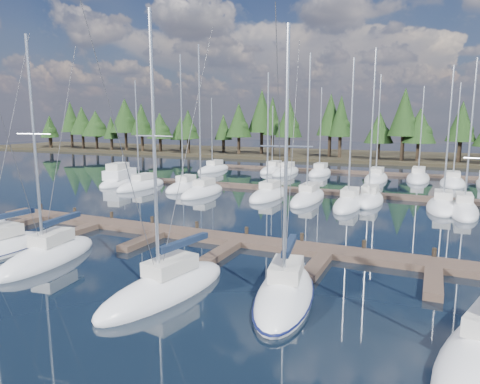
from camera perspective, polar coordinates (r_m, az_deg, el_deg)
The scene contains 10 objects.
ground at distance 40.22m, azimuth 7.15°, elevation -2.36°, with size 260.00×260.00×0.00m, color black.
far_shore at distance 98.62m, azimuth 17.65°, elevation 4.53°, with size 220.00×30.00×0.60m, color #2D2719.
main_dock at distance 28.69m, azimuth -0.45°, elevation -6.78°, with size 44.00×6.13×0.90m.
back_docks at distance 58.91m, azimuth 12.85°, elevation 1.48°, with size 50.00×21.80×0.40m.
front_sailboat_2 at distance 28.14m, azimuth -24.14°, elevation -7.78°, with size 3.52×8.01×13.66m.
front_sailboat_3 at distance 21.39m, azimuth -9.88°, elevation -12.52°, with size 3.89×8.54×13.79m.
front_sailboat_4 at distance 20.61m, azimuth 6.00°, elevation -13.33°, with size 4.05×8.42×13.03m.
back_sailboat_rows at distance 54.25m, azimuth 12.30°, elevation 0.89°, with size 44.75×33.16×16.96m.
motor_yacht_left at distance 58.23m, azimuth -15.70°, elevation 1.57°, with size 4.67×9.43×4.51m.
tree_line at distance 89.25m, azimuth 14.64°, elevation 8.90°, with size 184.27×11.99×14.34m.
Camera 1 is at (11.58, -7.61, 8.31)m, focal length 32.00 mm.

